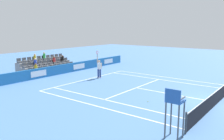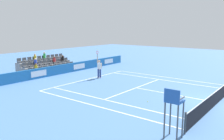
% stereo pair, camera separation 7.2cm
% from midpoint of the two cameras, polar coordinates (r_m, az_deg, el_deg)
% --- Properties ---
extents(ground_plane, '(80.00, 80.00, 0.00)m').
position_cam_midpoint_polar(ground_plane, '(17.41, 24.20, -7.16)').
color(ground_plane, '#4C7AB2').
extents(line_baseline, '(10.97, 0.10, 0.01)m').
position_cam_midpoint_polar(line_baseline, '(23.06, -5.75, -2.18)').
color(line_baseline, white).
rests_on(line_baseline, ground).
extents(line_service, '(8.23, 0.10, 0.01)m').
position_cam_midpoint_polar(line_service, '(19.78, 5.90, -4.27)').
color(line_service, white).
rests_on(line_service, ground).
extents(line_centre_service, '(0.10, 6.40, 0.01)m').
position_cam_midpoint_polar(line_centre_service, '(18.35, 14.44, -5.69)').
color(line_centre_service, white).
rests_on(line_centre_service, ground).
extents(line_singles_sideline_left, '(0.10, 11.89, 0.01)m').
position_cam_midpoint_polar(line_singles_sideline_left, '(16.28, -0.49, -7.40)').
color(line_singles_sideline_left, white).
rests_on(line_singles_sideline_left, ground).
extents(line_singles_sideline_right, '(0.10, 11.89, 0.01)m').
position_cam_midpoint_polar(line_singles_sideline_right, '(23.09, 12.29, -2.35)').
color(line_singles_sideline_right, white).
rests_on(line_singles_sideline_right, ground).
extents(line_doubles_sideline_left, '(0.10, 11.89, 0.01)m').
position_cam_midpoint_polar(line_doubles_sideline_left, '(15.28, -3.71, -8.61)').
color(line_doubles_sideline_left, white).
rests_on(line_doubles_sideline_left, ground).
extents(line_doubles_sideline_right, '(0.10, 11.89, 0.01)m').
position_cam_midpoint_polar(line_doubles_sideline_right, '(24.31, 13.69, -1.78)').
color(line_doubles_sideline_right, white).
rests_on(line_doubles_sideline_right, ground).
extents(line_centre_mark, '(0.10, 0.20, 0.01)m').
position_cam_midpoint_polar(line_centre_mark, '(23.00, -5.57, -2.21)').
color(line_centre_mark, white).
rests_on(line_centre_mark, ground).
extents(sponsor_barrier, '(21.83, 0.22, 1.00)m').
position_cam_midpoint_polar(sponsor_barrier, '(25.87, -12.27, 0.11)').
color(sponsor_barrier, '#1E66AD').
rests_on(sponsor_barrier, ground).
extents(tennis_net, '(11.97, 0.10, 1.07)m').
position_cam_midpoint_polar(tennis_net, '(17.27, 24.32, -5.60)').
color(tennis_net, '#33383D').
rests_on(tennis_net, ground).
extents(tennis_player, '(0.51, 0.40, 2.85)m').
position_cam_midpoint_polar(tennis_player, '(23.29, -3.00, 0.46)').
color(tennis_player, navy).
rests_on(tennis_player, ground).
extents(umpire_chair, '(0.70, 0.70, 2.34)m').
position_cam_midpoint_polar(umpire_chair, '(10.85, 14.77, -8.42)').
color(umpire_chair, '#474C54').
rests_on(umpire_chair, ground).
extents(stadium_stand, '(6.20, 2.85, 2.16)m').
position_cam_midpoint_polar(stadium_stand, '(27.66, -15.36, 0.71)').
color(stadium_stand, gray).
rests_on(stadium_stand, ground).
extents(loose_tennis_ball, '(0.07, 0.07, 0.07)m').
position_cam_midpoint_polar(loose_tennis_ball, '(16.20, 8.68, -7.50)').
color(loose_tennis_ball, '#D1E533').
rests_on(loose_tennis_ball, ground).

